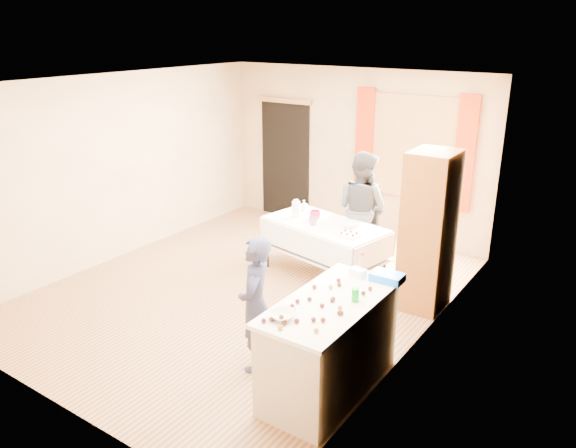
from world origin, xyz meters
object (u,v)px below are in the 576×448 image
Objects in this scene: cabinet at (428,232)px; chair at (356,235)px; counter at (330,345)px; woman at (362,209)px; girl at (255,304)px; party_table at (324,245)px.

chair is (-1.39, 0.92, -0.62)m from cabinet.
counter is (-0.10, -2.05, -0.49)m from cabinet.
counter is at bearing 124.75° from woman.
girl is at bearing -65.52° from chair.
woman is at bearing 112.08° from counter.
girl is at bearing 109.41° from woman.
party_table is 1.62× the size of chair.
counter is at bearing -51.53° from chair.
cabinet is 1.51m from party_table.
party_table is (-1.42, 0.06, -0.50)m from cabinet.
chair is 3.12m from girl.
cabinet reaches higher than woman.
chair is (-1.29, 2.97, -0.13)m from counter.
cabinet is at bearing 8.74° from party_table.
cabinet is 1.40m from woman.
chair is at bearing 165.04° from girl.
woman reaches higher than girl.
chair is 0.80× the size of girl.
counter is 0.82m from girl.
party_table is at bearing 177.67° from cabinet.
party_table is 1.10× the size of woman.
cabinet is 1.40× the size of girl.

